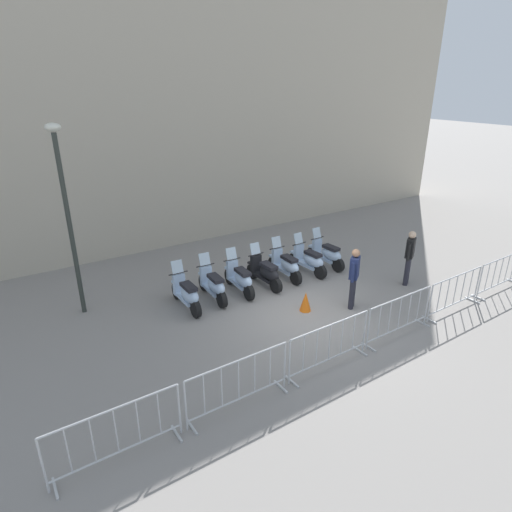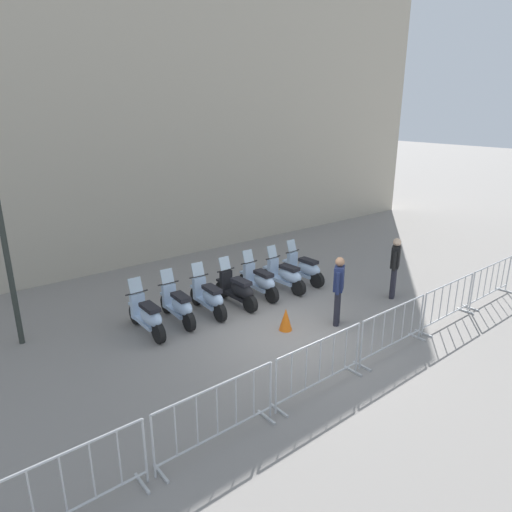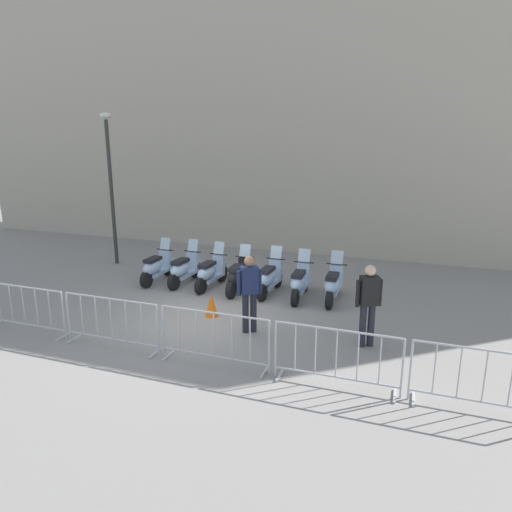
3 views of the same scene
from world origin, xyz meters
name	(u,v)px [view 2 (image 2 of 3)]	position (x,y,z in m)	size (l,w,h in m)	color
ground_plane	(291,334)	(0.00, 0.00, 0.00)	(120.00, 120.00, 0.00)	gray
building_facade	(126,82)	(-1.57, 8.04, 5.94)	(28.00, 2.40, 11.89)	#B2A893
motorcycle_0	(147,316)	(-2.96, 1.57, 0.45)	(0.66, 1.72, 1.24)	black
motorcycle_1	(178,305)	(-2.13, 1.82, 0.45)	(0.61, 1.72, 1.24)	black
motorcycle_2	(209,297)	(-1.27, 1.94, 0.45)	(0.60, 1.72, 1.24)	black
motorcycle_3	(237,290)	(-0.40, 2.07, 0.45)	(0.69, 1.71, 1.24)	black
motorcycle_4	(260,281)	(0.43, 2.34, 0.45)	(0.63, 1.72, 1.24)	black
motorcycle_5	(285,276)	(1.30, 2.41, 0.45)	(0.72, 1.70, 1.24)	black
motorcycle_6	(304,269)	(2.13, 2.67, 0.45)	(0.70, 1.71, 1.24)	black
barrier_segment_0	(64,491)	(-5.21, -3.02, 0.53)	(2.15, 0.82, 1.07)	#B2B5B7
barrier_segment_1	(217,416)	(-2.97, -2.59, 0.53)	(2.15, 0.82, 1.07)	#B2B5B7
barrier_segment_2	(320,366)	(-0.74, -2.15, 0.53)	(2.15, 0.82, 1.07)	#B2B5B7
barrier_segment_3	(393,330)	(1.49, -1.71, 0.53)	(2.15, 0.82, 1.07)	#B2B5B7
barrier_segment_4	(448,303)	(3.73, -1.28, 0.53)	(2.15, 0.82, 1.07)	#B2B5B7
barrier_segment_5	(491,282)	(5.96, -0.84, 0.53)	(2.15, 0.82, 1.07)	#B2B5B7
officer_near_row_end	(395,264)	(3.70, 0.54, 0.98)	(0.45, 0.40, 1.73)	#23232D
officer_mid_plaza	(338,287)	(1.27, -0.08, 0.98)	(0.41, 0.42, 1.73)	#23232D
traffic_cone	(286,319)	(0.00, 0.25, 0.28)	(0.32, 0.32, 0.55)	orange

